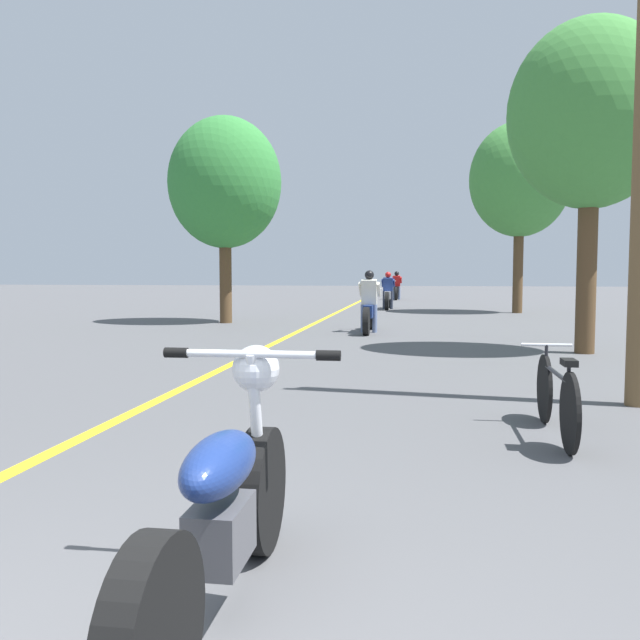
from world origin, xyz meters
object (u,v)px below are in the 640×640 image
Objects in this scene: roadside_tree_right_near at (591,116)px; motorcycle_rider_lead at (369,309)px; roadside_tree_right_far at (520,180)px; motorcycle_rider_mid at (388,295)px; roadside_tree_left at (225,183)px; bicycle_parked at (556,396)px; motorcycle_foreground at (224,507)px; motorcycle_rider_far at (397,289)px.

roadside_tree_right_near reaches higher than motorcycle_rider_lead.
roadside_tree_right_near is 0.89× the size of roadside_tree_right_far.
motorcycle_rider_mid is (-3.91, 12.62, -3.39)m from roadside_tree_right_near.
roadside_tree_right_far is 2.97× the size of motorcycle_rider_mid.
roadside_tree_left reaches higher than bicycle_parked.
motorcycle_foreground is at bearing -88.18° from motorcycle_rider_lead.
motorcycle_rider_mid is 18.78m from bicycle_parked.
roadside_tree_left is (-8.20, -5.50, -0.64)m from roadside_tree_right_far.
motorcycle_rider_lead is at bearing -118.97° from roadside_tree_right_far.
motorcycle_rider_far reaches higher than bicycle_parked.
motorcycle_rider_lead is (-0.40, 12.55, 0.08)m from motorcycle_foreground.
motorcycle_rider_far is at bearing 113.85° from roadside_tree_right_far.
motorcycle_rider_mid is (3.91, 7.14, -3.14)m from roadside_tree_left.
roadside_tree_right_far is at bearing -20.95° from motorcycle_rider_mid.
roadside_tree_right_far is 2.92× the size of motorcycle_rider_lead.
roadside_tree_left is at bearing -104.45° from motorcycle_rider_far.
motorcycle_rider_lead reaches higher than motorcycle_rider_far.
motorcycle_rider_mid reaches higher than bicycle_parked.
motorcycle_rider_far is at bearing 94.97° from bicycle_parked.
bicycle_parked is at bearing -104.78° from roadside_tree_right_near.
roadside_tree_right_near is at bearing -40.60° from motorcycle_rider_lead.
motorcycle_foreground is at bearing -110.57° from roadside_tree_right_near.
bicycle_parked is at bearing -85.03° from motorcycle_rider_far.
motorcycle_rider_far is at bearing 89.95° from motorcycle_rider_mid.
motorcycle_rider_lead is 9.31m from motorcycle_rider_mid.
roadside_tree_right_near is 7.16m from bicycle_parked.
motorcycle_rider_far is (3.91, 15.19, -3.14)m from roadside_tree_left.
roadside_tree_right_near reaches higher than bicycle_parked.
motorcycle_foreground reaches higher than bicycle_parked.
roadside_tree_right_near is at bearing -72.78° from motorcycle_rider_mid.
bicycle_parked is (2.32, -26.68, -0.17)m from motorcycle_rider_far.
roadside_tree_right_far is 17.55m from bicycle_parked.
motorcycle_rider_mid is (-0.45, 21.85, 0.07)m from motorcycle_foreground.
roadside_tree_left is 15.67m from motorcycle_foreground.
motorcycle_rider_far is at bearing 100.70° from roadside_tree_right_near.
roadside_tree_right_far reaches higher than motorcycle_foreground.
motorcycle_rider_far is at bearing 90.84° from motorcycle_foreground.
roadside_tree_right_near is 9.55m from roadside_tree_left.
roadside_tree_left reaches higher than motorcycle_rider_lead.
roadside_tree_left reaches higher than motorcycle_foreground.
bicycle_parked is at bearing 59.73° from motorcycle_foreground.
bicycle_parked is (2.28, -9.33, -0.18)m from motorcycle_rider_lead.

